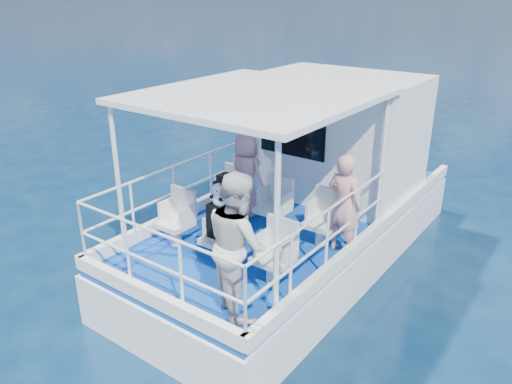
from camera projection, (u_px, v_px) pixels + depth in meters
ground at (265, 281)px, 8.32m from camera, size 2000.00×2000.00×0.00m
hull at (297, 257)px, 9.06m from camera, size 3.00×7.00×1.60m
deck at (298, 215)px, 8.74m from camera, size 2.90×6.90×0.10m
cabin at (337, 135)px, 9.27m from camera, size 2.85×2.00×2.20m
canopy at (258, 95)px, 6.98m from camera, size 3.00×3.20×0.08m
canopy_posts at (256, 173)px, 7.37m from camera, size 2.77×2.97×2.20m
railings at (243, 217)px, 7.36m from camera, size 2.84×3.59×1.00m
seat_port_fwd at (229, 205)px, 8.55m from camera, size 0.48×0.46×0.38m
seat_center_fwd at (273, 218)px, 8.05m from camera, size 0.48×0.46×0.38m
seat_stbd_fwd at (321, 233)px, 7.56m from camera, size 0.48×0.46×0.38m
seat_port_aft at (175, 232)px, 7.58m from camera, size 0.48×0.46×0.38m
seat_center_aft at (221, 249)px, 7.08m from camera, size 0.48×0.46×0.38m
seat_stbd_aft at (273, 269)px, 6.59m from camera, size 0.48×0.46×0.38m
passenger_port_fwd at (246, 174)px, 8.42m from camera, size 0.55×0.40×1.44m
passenger_stbd_fwd at (344, 205)px, 7.13m from camera, size 0.59×0.43×1.52m
passenger_stbd_aft at (238, 244)px, 5.79m from camera, size 1.08×1.03×1.76m
backpack_port at (226, 186)px, 8.34m from camera, size 0.28×0.16×0.37m
backpack_center at (220, 222)px, 6.92m from camera, size 0.33×0.19×0.50m
compact_camera at (226, 174)px, 8.25m from camera, size 0.10×0.06×0.06m
panda at (219, 194)px, 6.75m from camera, size 0.22×0.19×0.34m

